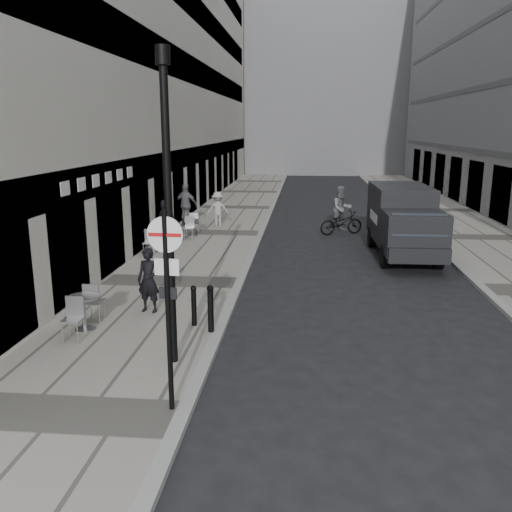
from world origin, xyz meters
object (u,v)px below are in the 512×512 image
(walking_man, at_px, (149,280))
(panel_van, at_px, (403,218))
(sign_post, at_px, (167,285))
(cyclist, at_px, (341,216))
(lamppost, at_px, (168,196))

(walking_man, height_order, panel_van, panel_van)
(sign_post, xyz_separation_m, cyclist, (3.66, 15.65, -1.38))
(lamppost, bearing_deg, sign_post, -77.50)
(walking_man, distance_m, sign_post, 5.08)
(walking_man, relative_size, cyclist, 0.76)
(panel_van, height_order, cyclist, panel_van)
(walking_man, relative_size, sign_post, 0.49)
(walking_man, relative_size, panel_van, 0.30)
(walking_man, relative_size, lamppost, 0.28)
(panel_van, bearing_deg, sign_post, -116.36)
(walking_man, height_order, cyclist, cyclist)
(panel_van, bearing_deg, cyclist, 115.48)
(walking_man, xyz_separation_m, panel_van, (7.28, 7.13, 0.48))
(lamppost, distance_m, cyclist, 14.65)
(panel_van, relative_size, cyclist, 2.52)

